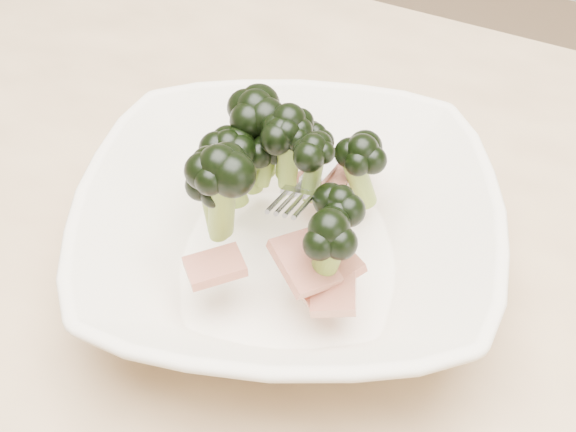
% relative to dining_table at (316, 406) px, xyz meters
% --- Properties ---
extents(dining_table, '(1.20, 0.80, 0.75)m').
position_rel_dining_table_xyz_m(dining_table, '(0.00, 0.00, 0.00)').
color(dining_table, tan).
rests_on(dining_table, ground).
extents(broccoli_dish, '(0.35, 0.35, 0.12)m').
position_rel_dining_table_xyz_m(broccoli_dish, '(-0.04, 0.03, 0.14)').
color(broccoli_dish, '#F0E2CB').
rests_on(broccoli_dish, dining_table).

